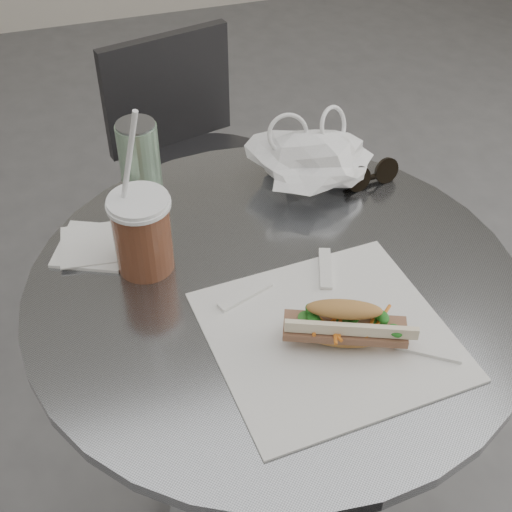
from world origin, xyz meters
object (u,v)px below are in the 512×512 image
object	(u,v)px
chair_far	(202,218)
iced_coffee	(142,232)
sunglasses	(372,176)
drink_can	(139,158)
cafe_table	(273,394)
banh_mi	(344,325)

from	to	relation	value
chair_far	iced_coffee	xyz separation A→B (m)	(-0.22, -0.57, 0.46)
sunglasses	drink_can	xyz separation A→B (m)	(-0.39, 0.11, 0.05)
cafe_table	sunglasses	xyz separation A→B (m)	(0.24, 0.19, 0.29)
chair_far	drink_can	size ratio (longest dim) A/B	5.84
cafe_table	chair_far	world-z (taller)	chair_far
chair_far	banh_mi	size ratio (longest dim) A/B	3.57
iced_coffee	banh_mi	bearing A→B (deg)	-46.47
cafe_table	banh_mi	world-z (taller)	banh_mi
chair_far	banh_mi	bearing A→B (deg)	77.75
cafe_table	iced_coffee	world-z (taller)	iced_coffee
banh_mi	iced_coffee	world-z (taller)	iced_coffee
chair_far	sunglasses	distance (m)	0.66
banh_mi	sunglasses	size ratio (longest dim) A/B	2.05
chair_far	banh_mi	world-z (taller)	banh_mi
sunglasses	cafe_table	bearing A→B (deg)	-150.50
chair_far	iced_coffee	bearing A→B (deg)	56.05
banh_mi	drink_can	distance (m)	0.48
cafe_table	sunglasses	world-z (taller)	sunglasses
cafe_table	iced_coffee	size ratio (longest dim) A/B	2.74
chair_far	sunglasses	size ratio (longest dim) A/B	7.32
banh_mi	drink_can	world-z (taller)	drink_can
cafe_table	drink_can	bearing A→B (deg)	116.15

